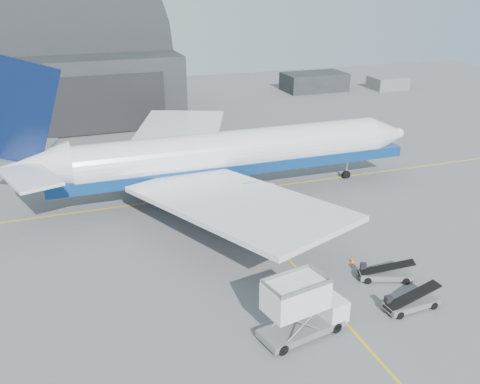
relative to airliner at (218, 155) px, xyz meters
name	(u,v)px	position (x,y,z in m)	size (l,w,h in m)	color
ground	(300,272)	(1.47, -19.47, -5.03)	(200.00, 200.00, 0.00)	#565659
taxi_lines	(250,216)	(1.47, -6.80, -5.02)	(80.00, 42.12, 0.02)	gold
hangar	(29,67)	(-20.53, 45.47, 4.51)	(50.00, 28.30, 28.00)	black
distant_bldg_a	(314,91)	(39.47, 52.53, -5.03)	(14.00, 8.00, 4.00)	black
distant_bldg_b	(387,89)	(56.47, 48.53, -5.03)	(8.00, 6.00, 2.80)	slate
airliner	(218,155)	(0.00, 0.00, 0.00)	(51.21, 49.66, 17.97)	white
catering_truck	(301,308)	(-2.44, -27.72, -2.68)	(7.10, 3.77, 4.64)	slate
pushback_tug	(242,223)	(-0.47, -9.73, -4.31)	(4.56, 3.35, 1.90)	black
belt_loader_a	(411,303)	(7.23, -27.63, -4.46)	(4.91, 1.94, 1.85)	slate
belt_loader_b	(385,274)	(7.83, -23.13, -4.47)	(4.82, 2.99, 1.82)	slate
traffic_cone	(352,260)	(6.73, -19.65, -4.76)	(0.39, 0.39, 0.56)	#EA5507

